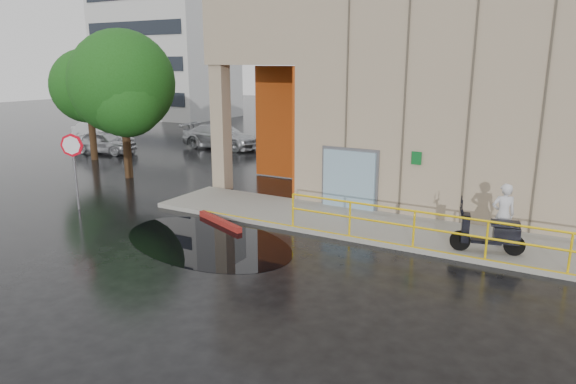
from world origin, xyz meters
name	(u,v)px	position (x,y,z in m)	size (l,w,h in m)	color
ground	(251,266)	(0.00, 0.00, 0.00)	(120.00, 120.00, 0.00)	black
sidewalk	(449,238)	(4.00, 4.50, 0.07)	(20.00, 3.00, 0.15)	gray
building	(527,87)	(5.10, 10.98, 4.21)	(20.00, 10.17, 8.00)	gray
guardrail	(449,233)	(4.25, 3.15, 0.68)	(9.56, 0.06, 1.03)	yellow
distant_building	(165,36)	(-28.00, 27.98, 7.50)	(12.00, 8.08, 15.00)	beige
person	(503,215)	(5.40, 4.39, 1.03)	(0.64, 0.42, 1.77)	silver
scooter	(490,223)	(5.18, 3.60, 0.99)	(1.93, 1.01, 1.47)	black
stop_sign	(73,155)	(-8.29, 1.42, 1.97)	(0.75, 0.39, 2.71)	slate
red_curb	(220,221)	(-2.85, 2.50, 0.09)	(2.40, 0.18, 0.18)	maroon
puddle	(207,241)	(-2.18, 0.98, 0.00)	(5.98, 3.68, 0.01)	black
car_a	(104,142)	(-16.76, 10.10, 0.65)	(1.54, 3.83, 1.30)	silver
car_b	(102,133)	(-19.40, 12.27, 0.74)	(1.57, 4.51, 1.48)	silver
car_c	(221,136)	(-11.92, 14.84, 0.73)	(2.06, 5.06, 1.47)	#AFB2B7
tree_near	(123,87)	(-10.50, 6.00, 4.05)	(4.58, 4.58, 6.52)	#311C10
tree_far	(89,89)	(-15.52, 8.38, 3.74)	(3.84, 3.84, 5.82)	#311C10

